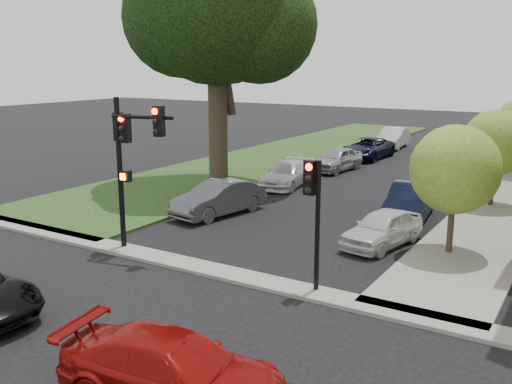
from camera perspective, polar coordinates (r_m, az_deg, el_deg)
The scene contains 18 objects.
ground at distance 16.99m, azimuth -9.02°, elevation -9.80°, with size 140.00×140.00×0.00m, color black.
grass_strip at distance 41.20m, azimuth 3.22°, elevation 3.79°, with size 8.00×44.00×0.12m, color black.
sidewalk_cross at distance 18.41m, azimuth -4.95°, elevation -7.67°, with size 60.00×1.00×0.12m, color gray.
small_tree_a at distance 20.18m, azimuth 19.29°, elevation 2.13°, with size 3.01×3.01×4.51m.
small_tree_b at distance 27.84m, azimuth 22.88°, elevation 4.57°, with size 2.99×2.99×4.49m.
traffic_signal_main at distance 19.84m, azimuth -12.64°, elevation 4.42°, with size 2.63×0.73×5.36m.
traffic_signal_secondary at distance 15.98m, azimuth 5.78°, elevation -0.94°, with size 0.51×0.41×3.87m.
car_cross_far at distance 11.63m, azimuth -8.22°, elevation -17.22°, with size 1.92×4.72×1.37m, color maroon.
car_parked_0 at distance 21.08m, azimuth 12.51°, elevation -3.55°, with size 1.56×3.87×1.32m, color silver.
car_parked_1 at distance 25.05m, azimuth 15.15°, elevation -0.91°, with size 1.58×4.52×1.49m, color black.
car_parked_2 at distance 32.59m, azimuth 19.55°, elevation 1.84°, with size 2.37×5.13×1.43m, color #3F4247.
car_parked_3 at distance 38.43m, azimuth 21.19°, elevation 3.35°, with size 1.79×4.44×1.51m, color #3F4247.
car_parked_4 at distance 43.70m, azimuth 22.38°, elevation 4.20°, with size 1.93×4.76×1.38m, color #999BA0.
car_parked_5 at distance 24.79m, azimuth -3.75°, elevation -0.61°, with size 1.59×4.56×1.50m, color #3F4247.
car_parked_6 at distance 30.59m, azimuth 3.11°, elevation 1.79°, with size 1.84×4.53×1.31m, color silver.
car_parked_7 at distance 35.29m, azimuth 8.05°, elevation 3.27°, with size 1.72×4.27×1.45m, color #999BA0.
car_parked_8 at distance 40.27m, azimuth 11.05°, elevation 4.32°, with size 2.39×5.19×1.44m, color black.
car_parked_9 at distance 45.87m, azimuth 13.56°, elevation 5.29°, with size 1.66×4.76×1.57m, color silver.
Camera 1 is at (10.36, -11.80, 6.47)m, focal length 40.00 mm.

